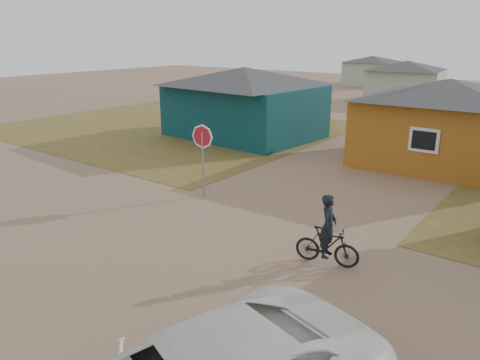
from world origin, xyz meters
name	(u,v)px	position (x,y,z in m)	size (l,w,h in m)	color
ground	(198,258)	(0.00, 0.00, 0.00)	(120.00, 120.00, 0.00)	#906D53
grass_nw	(172,127)	(-14.00, 13.00, 0.01)	(20.00, 18.00, 0.00)	brown
house_teal	(244,101)	(-8.50, 13.50, 2.05)	(8.93, 7.08, 4.00)	#0A3338
house_yellow	(445,121)	(2.50, 14.00, 2.00)	(7.72, 6.76, 3.90)	#A15C18
house_pale_west	(405,81)	(-6.00, 34.00, 1.86)	(7.04, 6.15, 3.60)	#AAB79D
house_pale_north	(372,70)	(-14.00, 46.00, 1.75)	(6.28, 5.81, 3.40)	#AAB79D
stop_sign	(202,145)	(-3.21, 3.88, 1.97)	(0.86, 0.28, 2.71)	gray
cyclist	(327,239)	(2.91, 1.79, 0.70)	(1.75, 0.82, 1.91)	black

